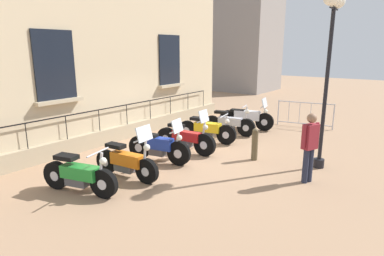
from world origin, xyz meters
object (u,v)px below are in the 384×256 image
(motorcycle_green, at_px, (79,176))
(pedestrian_standing, at_px, (310,144))
(motorcycle_red, at_px, (186,139))
(motorcycle_white, at_px, (246,118))
(motorcycle_yellow, at_px, (207,130))
(bollard, at_px, (255,144))
(motorcycle_orange, at_px, (127,162))
(motorcycle_silver, at_px, (229,124))
(crowd_barrier, at_px, (305,114))
(motorcycle_blue, at_px, (159,147))
(lamppost, at_px, (331,39))

(motorcycle_green, distance_m, pedestrian_standing, 5.38)
(motorcycle_red, distance_m, motorcycle_white, 3.85)
(motorcycle_yellow, relative_size, bollard, 2.26)
(motorcycle_orange, distance_m, motorcycle_silver, 5.22)
(motorcycle_orange, bearing_deg, motorcycle_green, -99.37)
(motorcycle_white, bearing_deg, motorcycle_green, -91.71)
(motorcycle_green, xyz_separation_m, motorcycle_red, (0.11, 3.76, 0.02))
(crowd_barrier, bearing_deg, motorcycle_green, -102.28)
(motorcycle_red, relative_size, pedestrian_standing, 1.24)
(motorcycle_blue, bearing_deg, motorcycle_green, -91.06)
(motorcycle_blue, relative_size, motorcycle_red, 0.94)
(lamppost, bearing_deg, motorcycle_blue, -149.36)
(motorcycle_green, relative_size, motorcycle_orange, 0.99)
(motorcycle_white, height_order, crowd_barrier, motorcycle_white)
(lamppost, height_order, bollard, lamppost)
(motorcycle_orange, bearing_deg, pedestrian_standing, 33.23)
(lamppost, relative_size, crowd_barrier, 2.06)
(motorcycle_red, distance_m, motorcycle_yellow, 1.36)
(motorcycle_yellow, height_order, bollard, motorcycle_yellow)
(motorcycle_yellow, bearing_deg, motorcycle_red, -84.58)
(motorcycle_silver, relative_size, crowd_barrier, 0.92)
(motorcycle_green, xyz_separation_m, motorcycle_yellow, (-0.02, 5.12, 0.01))
(motorcycle_yellow, distance_m, crowd_barrier, 4.64)
(motorcycle_orange, distance_m, lamppost, 5.95)
(motorcycle_red, height_order, motorcycle_white, motorcycle_red)
(pedestrian_standing, bearing_deg, motorcycle_green, -136.96)
(motorcycle_red, xyz_separation_m, motorcycle_yellow, (-0.13, 1.36, -0.01))
(crowd_barrier, height_order, pedestrian_standing, pedestrian_standing)
(motorcycle_blue, relative_size, lamppost, 0.44)
(motorcycle_yellow, xyz_separation_m, motorcycle_white, (0.25, 2.50, 0.04))
(motorcycle_silver, bearing_deg, motorcycle_yellow, -95.65)
(motorcycle_blue, bearing_deg, bollard, 40.00)
(motorcycle_red, bearing_deg, motorcycle_green, -91.64)
(bollard, bearing_deg, motorcycle_red, -163.26)
(bollard, distance_m, pedestrian_standing, 1.96)
(motorcycle_green, height_order, motorcycle_yellow, motorcycle_green)
(motorcycle_yellow, relative_size, lamppost, 0.48)
(motorcycle_green, xyz_separation_m, motorcycle_orange, (0.20, 1.22, 0.01))
(crowd_barrier, bearing_deg, motorcycle_red, -109.11)
(motorcycle_orange, relative_size, motorcycle_silver, 0.97)
(motorcycle_orange, relative_size, pedestrian_standing, 1.14)
(motorcycle_red, distance_m, lamppost, 4.90)
(motorcycle_green, bearing_deg, motorcycle_red, 88.36)
(motorcycle_red, xyz_separation_m, lamppost, (3.75, 1.10, 2.96))
(motorcycle_orange, distance_m, pedestrian_standing, 4.47)
(pedestrian_standing, bearing_deg, bollard, 157.45)
(pedestrian_standing, bearing_deg, motorcycle_silver, 143.76)
(motorcycle_green, xyz_separation_m, bollard, (2.16, 4.38, 0.06))
(bollard, relative_size, pedestrian_standing, 0.55)
(motorcycle_orange, relative_size, motorcycle_white, 0.89)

